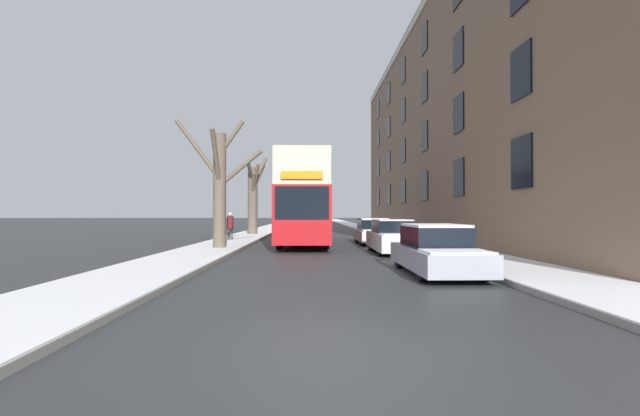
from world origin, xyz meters
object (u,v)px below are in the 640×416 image
object	(u,v)px
double_decker_bus	(304,197)
parked_car_2	(373,232)
bare_tree_left_0	(219,185)
bare_tree_left_1	(253,196)
parked_car_1	(393,237)
pedestrian_left_sidewalk	(230,226)
parked_car_0	(436,251)

from	to	relation	value
double_decker_bus	parked_car_2	bearing A→B (deg)	3.10
parked_car_2	bare_tree_left_0	bearing A→B (deg)	-149.74
bare_tree_left_0	double_decker_bus	distance (m)	5.66
bare_tree_left_0	bare_tree_left_1	size ratio (longest dim) A/B	1.00
parked_car_1	pedestrian_left_sidewalk	bearing A→B (deg)	140.70
parked_car_1	parked_car_0	bearing A→B (deg)	-90.00
bare_tree_left_0	parked_car_1	bearing A→B (deg)	-8.81
parked_car_0	parked_car_2	size ratio (longest dim) A/B	1.03
pedestrian_left_sidewalk	bare_tree_left_1	bearing A→B (deg)	-49.22
bare_tree_left_0	parked_car_2	world-z (taller)	bare_tree_left_0
parked_car_1	pedestrian_left_sidewalk	world-z (taller)	pedestrian_left_sidewalk
parked_car_2	pedestrian_left_sidewalk	distance (m)	8.21
double_decker_bus	parked_car_0	distance (m)	12.48
bare_tree_left_0	pedestrian_left_sidewalk	world-z (taller)	bare_tree_left_0
parked_car_0	bare_tree_left_1	bearing A→B (deg)	111.03
parked_car_1	parked_car_2	size ratio (longest dim) A/B	1.03
parked_car_0	parked_car_2	bearing A→B (deg)	90.00
pedestrian_left_sidewalk	double_decker_bus	bearing A→B (deg)	-152.78
parked_car_1	pedestrian_left_sidewalk	xyz separation A→B (m)	(-8.14, 6.66, 0.30)
bare_tree_left_0	parked_car_0	distance (m)	10.92
double_decker_bus	pedestrian_left_sidewalk	xyz separation A→B (m)	(-4.28, 1.26, -1.60)
parked_car_2	pedestrian_left_sidewalk	xyz separation A→B (m)	(-8.14, 1.05, 0.31)
parked_car_0	double_decker_bus	bearing A→B (deg)	108.24
parked_car_0	bare_tree_left_0	bearing A→B (deg)	135.47
parked_car_1	pedestrian_left_sidewalk	distance (m)	10.52
bare_tree_left_0	double_decker_bus	world-z (taller)	bare_tree_left_0
parked_car_2	pedestrian_left_sidewalk	size ratio (longest dim) A/B	2.47
bare_tree_left_1	pedestrian_left_sidewalk	world-z (taller)	bare_tree_left_1
parked_car_0	pedestrian_left_sidewalk	size ratio (longest dim) A/B	2.54
parked_car_1	bare_tree_left_1	bearing A→B (deg)	119.17
parked_car_1	parked_car_2	xyz separation A→B (m)	(-0.00, 5.61, -0.01)
bare_tree_left_0	pedestrian_left_sidewalk	size ratio (longest dim) A/B	3.46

